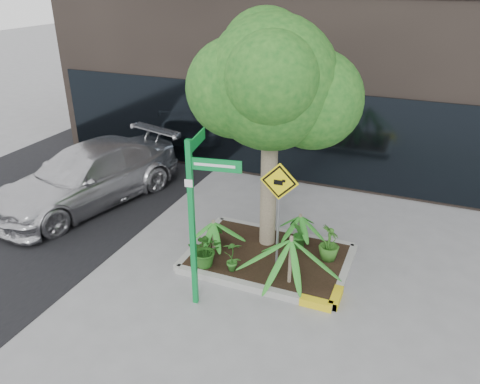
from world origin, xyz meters
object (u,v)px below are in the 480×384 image
at_px(tree, 272,83).
at_px(parked_car, 88,176).
at_px(cattle_sign, 279,201).
at_px(street_sign_post, 196,207).

bearing_deg(tree, parked_car, 175.97).
relative_size(parked_car, cattle_sign, 2.21).
relative_size(tree, parked_car, 0.96).
height_order(tree, parked_car, tree).
bearing_deg(parked_car, tree, 11.21).
relative_size(street_sign_post, cattle_sign, 1.35).
distance_m(parked_car, cattle_sign, 5.88).
bearing_deg(cattle_sign, tree, 114.71).
xyz_separation_m(tree, parked_car, (-5.07, 0.36, -2.89)).
relative_size(parked_car, street_sign_post, 1.64).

